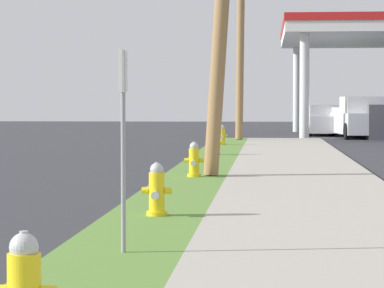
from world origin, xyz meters
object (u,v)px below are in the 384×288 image
at_px(car_silver_by_far_pump, 323,121).
at_px(truck_white_on_apron, 359,119).
at_px(fire_hydrant_fourth, 215,144).
at_px(fire_hydrant_fifth, 222,136).
at_px(fire_hydrant_third, 194,161).
at_px(car_teal_by_near_pump, 365,120).
at_px(truck_tan_at_forecourt, 358,116).
at_px(street_sign_post, 123,108).
at_px(utility_pole_background, 241,23).
at_px(fire_hydrant_second, 157,192).

height_order(car_silver_by_far_pump, truck_white_on_apron, truck_white_on_apron).
xyz_separation_m(fire_hydrant_fourth, fire_hydrant_fifth, (-0.13, 6.45, 0.00)).
xyz_separation_m(fire_hydrant_third, car_teal_by_near_pump, (6.91, 31.55, 0.28)).
xyz_separation_m(truck_tan_at_forecourt, truck_white_on_apron, (-0.96, -10.50, 0.00)).
xyz_separation_m(street_sign_post, car_teal_by_near_pump, (6.86, 41.30, -0.91)).
height_order(fire_hydrant_fourth, fire_hydrant_fifth, same).
bearing_deg(fire_hydrant_fifth, car_silver_by_far_pump, 71.30).
relative_size(fire_hydrant_third, utility_pole_background, 0.08).
bearing_deg(car_silver_by_far_pump, truck_tan_at_forecourt, 71.21).
height_order(car_silver_by_far_pump, truck_tan_at_forecourt, truck_tan_at_forecourt).
height_order(fire_hydrant_fifth, street_sign_post, street_sign_post).
bearing_deg(car_silver_by_far_pump, fire_hydrant_third, -98.94).
height_order(fire_hydrant_second, car_silver_by_far_pump, car_silver_by_far_pump).
relative_size(truck_tan_at_forecourt, truck_white_on_apron, 0.99).
xyz_separation_m(fire_hydrant_fifth, car_teal_by_near_pump, (7.05, 16.94, 0.28)).
distance_m(fire_hydrant_third, street_sign_post, 9.82).
height_order(car_teal_by_near_pump, truck_tan_at_forecourt, truck_tan_at_forecourt).
relative_size(street_sign_post, car_teal_by_near_pump, 0.47).
distance_m(street_sign_post, car_silver_by_far_pump, 38.06).
height_order(utility_pole_background, street_sign_post, utility_pole_background).
xyz_separation_m(fire_hydrant_third, fire_hydrant_fourth, (-0.01, 8.16, 0.00)).
distance_m(fire_hydrant_second, street_sign_post, 3.33).
height_order(fire_hydrant_second, utility_pole_background, utility_pole_background).
bearing_deg(truck_white_on_apron, utility_pole_background, -138.01).
distance_m(fire_hydrant_second, utility_pole_background, 26.85).
xyz_separation_m(fire_hydrant_fourth, truck_white_on_apron, (5.92, 16.62, 0.47)).
height_order(car_teal_by_near_pump, truck_white_on_apron, truck_white_on_apron).
bearing_deg(utility_pole_background, fire_hydrant_fifth, -95.80).
height_order(fire_hydrant_fifth, car_teal_by_near_pump, car_teal_by_near_pump).
relative_size(street_sign_post, car_silver_by_far_pump, 0.46).
relative_size(fire_hydrant_third, truck_tan_at_forecourt, 0.13).
bearing_deg(fire_hydrant_second, street_sign_post, -89.46).
height_order(fire_hydrant_fourth, utility_pole_background, utility_pole_background).
xyz_separation_m(fire_hydrant_second, fire_hydrant_fifth, (-0.16, 21.25, 0.00)).
height_order(fire_hydrant_fifth, truck_tan_at_forecourt, truck_tan_at_forecourt).
height_order(fire_hydrant_second, car_teal_by_near_pump, car_teal_by_near_pump).
bearing_deg(utility_pole_background, fire_hydrant_second, -90.80).
distance_m(fire_hydrant_fourth, fire_hydrant_fifth, 6.45).
relative_size(fire_hydrant_fifth, truck_tan_at_forecourt, 0.13).
distance_m(fire_hydrant_fifth, utility_pole_background, 6.99).
relative_size(utility_pole_background, car_silver_by_far_pump, 2.12).
bearing_deg(truck_white_on_apron, truck_tan_at_forecourt, 84.77).
bearing_deg(utility_pole_background, truck_white_on_apron, 41.99).
bearing_deg(fire_hydrant_fourth, fire_hydrant_third, -89.90).
xyz_separation_m(utility_pole_background, car_teal_by_near_pump, (6.52, 11.74, -4.36)).
bearing_deg(truck_tan_at_forecourt, truck_white_on_apron, -95.23).
height_order(street_sign_post, truck_tan_at_forecourt, street_sign_post).
xyz_separation_m(fire_hydrant_second, street_sign_post, (0.03, -3.11, 1.19)).
relative_size(fire_hydrant_fourth, car_silver_by_far_pump, 0.16).
relative_size(utility_pole_background, street_sign_post, 4.60).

